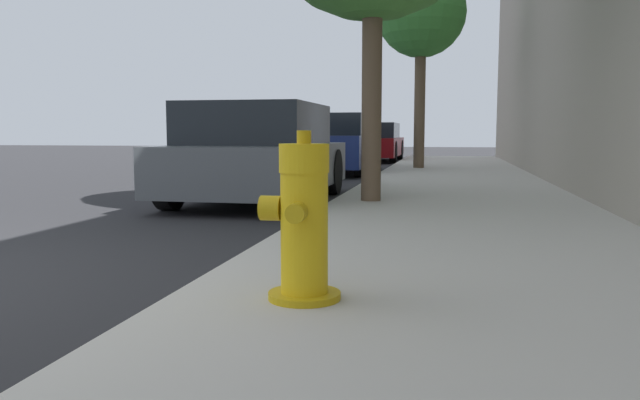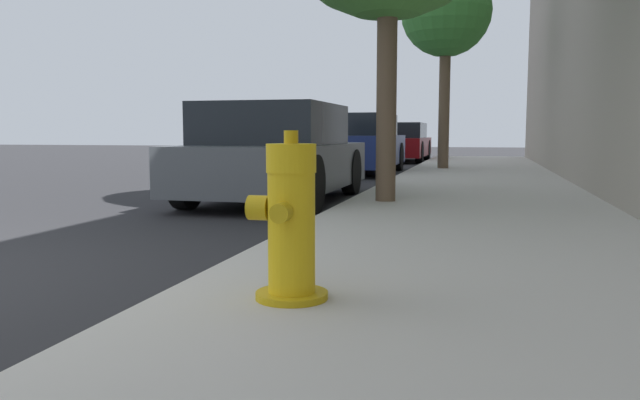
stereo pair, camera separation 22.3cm
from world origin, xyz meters
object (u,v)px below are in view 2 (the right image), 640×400
at_px(parked_car_mid, 356,144).
at_px(street_tree_far, 446,13).
at_px(fire_hydrant, 290,224).
at_px(parked_car_far, 399,142).
at_px(parked_car_near, 276,154).

relative_size(parked_car_mid, street_tree_far, 0.88).
xyz_separation_m(fire_hydrant, parked_car_mid, (-1.97, 11.59, 0.18)).
bearing_deg(parked_car_far, parked_car_mid, -91.58).
bearing_deg(fire_hydrant, street_tree_far, 89.84).
bearing_deg(parked_car_near, fire_hydrant, -70.75).
bearing_deg(fire_hydrant, parked_car_near, 109.25).
height_order(parked_car_near, parked_car_far, parked_car_near).
height_order(parked_car_far, street_tree_far, street_tree_far).
relative_size(parked_car_near, parked_car_mid, 0.93).
bearing_deg(parked_car_near, parked_car_far, 89.65).
height_order(fire_hydrant, parked_car_mid, parked_car_mid).
bearing_deg(parked_car_far, street_tree_far, -73.30).
bearing_deg(parked_car_mid, fire_hydrant, -80.38).
bearing_deg(fire_hydrant, parked_car_mid, 99.62).
distance_m(fire_hydrant, parked_car_near, 5.65).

